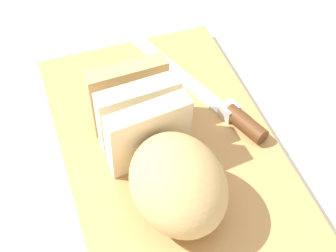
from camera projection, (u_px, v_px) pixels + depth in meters
ground_plane at (168, 152)px, 0.63m from camera, size 3.00×3.00×0.00m
cutting_board at (168, 147)px, 0.62m from camera, size 0.39×0.26×0.02m
bread_loaf at (163, 158)px, 0.54m from camera, size 0.22×0.12×0.09m
bread_knife at (219, 103)px, 0.64m from camera, size 0.28×0.13×0.02m
crumb_near_knife at (129, 126)px, 0.62m from camera, size 0.01×0.01×0.01m
crumb_near_loaf at (123, 147)px, 0.60m from camera, size 0.00×0.00×0.00m
crumb_stray_left at (166, 129)px, 0.62m from camera, size 0.01×0.01×0.01m
crumb_stray_right at (122, 114)px, 0.64m from camera, size 0.01×0.01×0.01m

